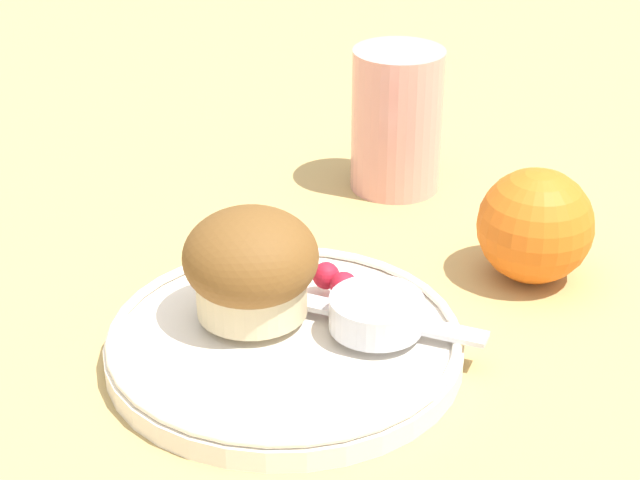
{
  "coord_description": "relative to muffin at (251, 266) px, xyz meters",
  "views": [
    {
      "loc": [
        0.44,
        -0.37,
        0.38
      ],
      "look_at": [
        -0.01,
        0.03,
        0.06
      ],
      "focal_mm": 60.0,
      "sensor_mm": 36.0,
      "label": 1
    }
  ],
  "objects": [
    {
      "name": "berry_pair",
      "position": [
        0.02,
        0.05,
        -0.02
      ],
      "size": [
        0.04,
        0.02,
        0.02
      ],
      "color": "#B7192D",
      "rests_on": "plate"
    },
    {
      "name": "cream_ramekin",
      "position": [
        0.06,
        0.05,
        -0.02
      ],
      "size": [
        0.06,
        0.06,
        0.02
      ],
      "color": "silver",
      "rests_on": "plate"
    },
    {
      "name": "muffin",
      "position": [
        0.0,
        0.0,
        0.0
      ],
      "size": [
        0.08,
        0.08,
        0.07
      ],
      "color": "beige",
      "rests_on": "plate"
    },
    {
      "name": "plate",
      "position": [
        0.03,
        0.0,
        -0.04
      ],
      "size": [
        0.22,
        0.22,
        0.02
      ],
      "color": "silver",
      "rests_on": "ground_plane"
    },
    {
      "name": "juice_glass",
      "position": [
        -0.1,
        0.23,
        0.01
      ],
      "size": [
        0.07,
        0.07,
        0.12
      ],
      "color": "#E5998C",
      "rests_on": "ground_plane"
    },
    {
      "name": "ground_plane",
      "position": [
        0.01,
        0.02,
        -0.05
      ],
      "size": [
        3.0,
        3.0,
        0.0
      ],
      "primitive_type": "plane",
      "color": "tan"
    },
    {
      "name": "orange_fruit",
      "position": [
        0.07,
        0.19,
        -0.01
      ],
      "size": [
        0.08,
        0.08,
        0.08
      ],
      "color": "orange",
      "rests_on": "ground_plane"
    },
    {
      "name": "butter_knife",
      "position": [
        0.04,
        0.04,
        -0.03
      ],
      "size": [
        0.17,
        0.09,
        0.0
      ],
      "rotation": [
        0.0,
        0.0,
        0.46
      ],
      "color": "silver",
      "rests_on": "plate"
    }
  ]
}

